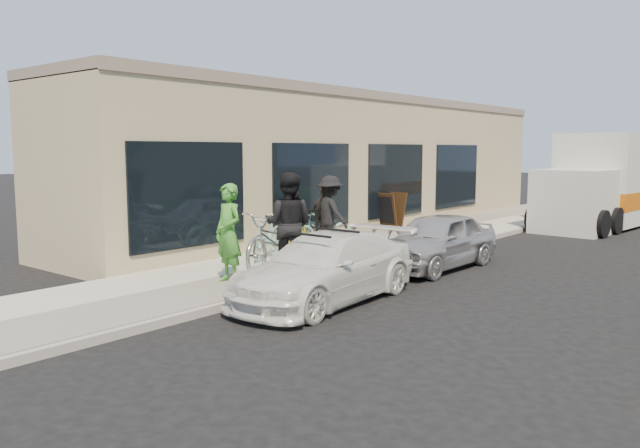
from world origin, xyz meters
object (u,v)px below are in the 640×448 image
Objects in this scene: moving_truck at (605,185)px; woman_rider at (229,233)px; cruiser_bike_a at (267,236)px; bike_rack at (307,225)px; sandwich_board at (391,211)px; man_standing at (289,224)px; tandem_bike at (275,240)px; cruiser_bike_b at (323,229)px; cruiser_bike_c at (293,231)px; bystander_b at (324,216)px; sedan_silver at (436,241)px; bystander_a at (330,213)px; sedan_white at (326,268)px.

moving_truck is 14.66m from woman_rider.
moving_truck is at bearing 47.67° from cruiser_bike_a.
sandwich_board is at bearing 94.64° from bike_rack.
man_standing is at bearing 80.58° from woman_rider.
tandem_bike is 1.15× the size of man_standing.
moving_truck is (3.90, 10.64, 0.63)m from bike_rack.
man_standing is (2.15, -6.87, 0.41)m from sandwich_board.
man_standing is 1.21× the size of cruiser_bike_b.
sandwich_board is 0.69× the size of cruiser_bike_c.
bystander_b is (0.02, 0.65, 0.17)m from bike_rack.
bike_rack is 0.42× the size of tandem_bike.
cruiser_bike_b is 0.33m from bystander_b.
moving_truck is at bearing 88.37° from cruiser_bike_b.
bystander_a is (-2.76, -0.17, 0.44)m from sedan_silver.
man_standing is at bearing -62.19° from bystander_b.
moving_truck is at bearing 52.28° from cruiser_bike_c.
man_standing is at bearing 127.05° from bystander_a.
tandem_bike is 3.31m from cruiser_bike_b.
sedan_white is 5.15m from bystander_b.
cruiser_bike_a is (-3.10, 1.79, 0.06)m from sedan_white.
bystander_a reaches higher than bystander_b.
bike_rack is 0.56m from cruiser_bike_c.
sandwich_board is 5.80m from cruiser_bike_a.
sandwich_board is 0.17× the size of moving_truck.
cruiser_bike_c is at bearing -66.58° from cruiser_bike_b.
moving_truck is 12.77m from cruiser_bike_a.
sedan_silver is at bearing -1.50° from cruiser_bike_c.
woman_rider is 3.54m from cruiser_bike_c.
sedan_silver reaches higher than bike_rack.
woman_rider is (1.75, -8.03, 0.32)m from sandwich_board.
sedan_white is 2.05× the size of man_standing.
sedan_white is 4.25m from cruiser_bike_c.
tandem_bike is 1.41× the size of cruiser_bike_c.
bike_rack is at bearing 41.74° from bystander_a.
woman_rider is at bearing -168.59° from sedan_white.
cruiser_bike_b is (0.32, -3.56, -0.14)m from sandwich_board.
bystander_a is 0.62m from bystander_b.
cruiser_bike_c is (0.06, -0.55, -0.09)m from bike_rack.
cruiser_bike_c is at bearing -161.65° from sedan_silver.
moving_truck reaches higher than sandwich_board.
bystander_b is (-0.47, 0.37, -0.13)m from bystander_a.
bystander_a reaches higher than cruiser_bike_b.
cruiser_bike_b is 0.79m from bystander_a.
sedan_white reaches higher than bike_rack.
bike_rack is at bearing 120.15° from woman_rider.
moving_truck is at bearing 63.56° from sandwich_board.
moving_truck reaches higher than woman_rider.
bike_rack is 0.68m from cruiser_bike_b.
cruiser_bike_a is at bearing -77.89° from sandwich_board.
moving_truck is 3.97× the size of cruiser_bike_c.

